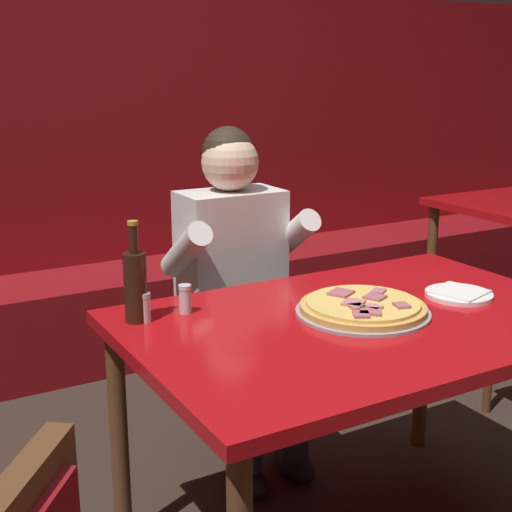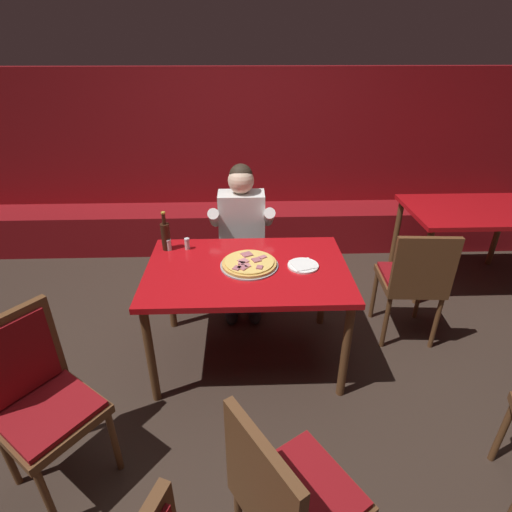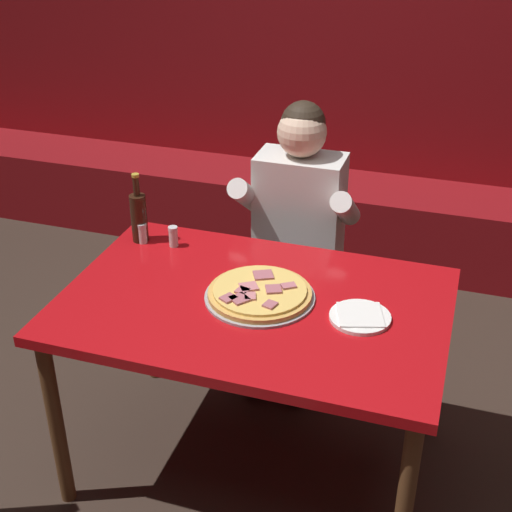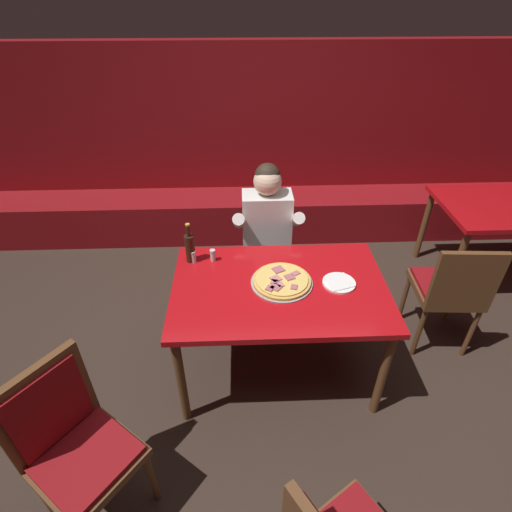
{
  "view_description": "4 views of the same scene",
  "coord_description": "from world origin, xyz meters",
  "px_view_note": "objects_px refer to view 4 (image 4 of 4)",
  "views": [
    {
      "loc": [
        -1.24,
        -1.54,
        1.48
      ],
      "look_at": [
        -0.18,
        0.31,
        0.91
      ],
      "focal_mm": 50.0,
      "sensor_mm": 36.0,
      "label": 1
    },
    {
      "loc": [
        -0.02,
        -2.33,
        2.13
      ],
      "look_at": [
        0.06,
        0.12,
        0.8
      ],
      "focal_mm": 28.0,
      "sensor_mm": 36.0,
      "label": 2
    },
    {
      "loc": [
        0.66,
        -2.02,
        2.14
      ],
      "look_at": [
        -0.02,
        0.1,
        0.91
      ],
      "focal_mm": 50.0,
      "sensor_mm": 36.0,
      "label": 3
    },
    {
      "loc": [
        -0.23,
        -1.94,
        2.4
      ],
      "look_at": [
        -0.15,
        0.05,
        0.97
      ],
      "focal_mm": 28.0,
      "sensor_mm": 36.0,
      "label": 4
    }
  ],
  "objects_px": {
    "dining_chair_by_booth": "(452,287)",
    "pizza": "(282,281)",
    "main_dining_table": "(279,295)",
    "shaker_red_pepper_flakes": "(193,257)",
    "dining_chair_near_left": "(71,441)",
    "plate_white_paper": "(339,283)",
    "background_dining_table": "(509,214)",
    "shaker_parmesan": "(213,256)",
    "diner_seated_blue_shirt": "(267,238)",
    "beer_bottle": "(190,247)"
  },
  "relations": [
    {
      "from": "diner_seated_blue_shirt",
      "to": "dining_chair_by_booth",
      "type": "relative_size",
      "value": 1.33
    },
    {
      "from": "dining_chair_by_booth",
      "to": "pizza",
      "type": "bearing_deg",
      "value": -172.76
    },
    {
      "from": "background_dining_table",
      "to": "shaker_parmesan",
      "type": "bearing_deg",
      "value": -164.26
    },
    {
      "from": "dining_chair_by_booth",
      "to": "beer_bottle",
      "type": "bearing_deg",
      "value": 176.45
    },
    {
      "from": "shaker_red_pepper_flakes",
      "to": "dining_chair_by_booth",
      "type": "distance_m",
      "value": 1.84
    },
    {
      "from": "shaker_parmesan",
      "to": "dining_chair_near_left",
      "type": "distance_m",
      "value": 1.34
    },
    {
      "from": "shaker_red_pepper_flakes",
      "to": "pizza",
      "type": "bearing_deg",
      "value": -23.76
    },
    {
      "from": "background_dining_table",
      "to": "diner_seated_blue_shirt",
      "type": "bearing_deg",
      "value": -171.28
    },
    {
      "from": "plate_white_paper",
      "to": "dining_chair_by_booth",
      "type": "distance_m",
      "value": 0.92
    },
    {
      "from": "plate_white_paper",
      "to": "dining_chair_by_booth",
      "type": "bearing_deg",
      "value": 11.4
    },
    {
      "from": "background_dining_table",
      "to": "plate_white_paper",
      "type": "bearing_deg",
      "value": -149.77
    },
    {
      "from": "dining_chair_near_left",
      "to": "shaker_red_pepper_flakes",
      "type": "bearing_deg",
      "value": 66.27
    },
    {
      "from": "main_dining_table",
      "to": "dining_chair_near_left",
      "type": "distance_m",
      "value": 1.38
    },
    {
      "from": "plate_white_paper",
      "to": "shaker_red_pepper_flakes",
      "type": "relative_size",
      "value": 2.44
    },
    {
      "from": "beer_bottle",
      "to": "shaker_parmesan",
      "type": "relative_size",
      "value": 3.4
    },
    {
      "from": "plate_white_paper",
      "to": "shaker_red_pepper_flakes",
      "type": "xyz_separation_m",
      "value": [
        -0.94,
        0.27,
        0.03
      ]
    },
    {
      "from": "plate_white_paper",
      "to": "dining_chair_near_left",
      "type": "bearing_deg",
      "value": -148.96
    },
    {
      "from": "dining_chair_by_booth",
      "to": "plate_white_paper",
      "type": "bearing_deg",
      "value": -168.6
    },
    {
      "from": "pizza",
      "to": "main_dining_table",
      "type": "bearing_deg",
      "value": -124.63
    },
    {
      "from": "shaker_red_pepper_flakes",
      "to": "dining_chair_near_left",
      "type": "xyz_separation_m",
      "value": [
        -0.5,
        -1.15,
        -0.24
      ]
    },
    {
      "from": "beer_bottle",
      "to": "shaker_parmesan",
      "type": "xyz_separation_m",
      "value": [
        0.15,
        -0.0,
        -0.07
      ]
    },
    {
      "from": "shaker_red_pepper_flakes",
      "to": "background_dining_table",
      "type": "relative_size",
      "value": 0.07
    },
    {
      "from": "diner_seated_blue_shirt",
      "to": "shaker_red_pepper_flakes",
      "type": "bearing_deg",
      "value": -143.26
    },
    {
      "from": "plate_white_paper",
      "to": "diner_seated_blue_shirt",
      "type": "distance_m",
      "value": 0.79
    },
    {
      "from": "main_dining_table",
      "to": "dining_chair_near_left",
      "type": "bearing_deg",
      "value": -140.88
    },
    {
      "from": "pizza",
      "to": "dining_chair_near_left",
      "type": "relative_size",
      "value": 0.39
    },
    {
      "from": "beer_bottle",
      "to": "shaker_red_pepper_flakes",
      "type": "xyz_separation_m",
      "value": [
        0.02,
        -0.02,
        -0.07
      ]
    },
    {
      "from": "main_dining_table",
      "to": "diner_seated_blue_shirt",
      "type": "bearing_deg",
      "value": 92.92
    },
    {
      "from": "shaker_parmesan",
      "to": "beer_bottle",
      "type": "bearing_deg",
      "value": 178.14
    },
    {
      "from": "dining_chair_near_left",
      "to": "dining_chair_by_booth",
      "type": "bearing_deg",
      "value": 24.29
    },
    {
      "from": "pizza",
      "to": "dining_chair_near_left",
      "type": "distance_m",
      "value": 1.42
    },
    {
      "from": "pizza",
      "to": "background_dining_table",
      "type": "xyz_separation_m",
      "value": [
        2.07,
        0.98,
        -0.11
      ]
    },
    {
      "from": "shaker_red_pepper_flakes",
      "to": "diner_seated_blue_shirt",
      "type": "bearing_deg",
      "value": 36.74
    },
    {
      "from": "shaker_red_pepper_flakes",
      "to": "shaker_parmesan",
      "type": "relative_size",
      "value": 1.0
    },
    {
      "from": "pizza",
      "to": "shaker_red_pepper_flakes",
      "type": "distance_m",
      "value": 0.63
    },
    {
      "from": "shaker_red_pepper_flakes",
      "to": "beer_bottle",
      "type": "bearing_deg",
      "value": 137.5
    },
    {
      "from": "shaker_red_pepper_flakes",
      "to": "dining_chair_near_left",
      "type": "relative_size",
      "value": 0.09
    },
    {
      "from": "pizza",
      "to": "shaker_parmesan",
      "type": "xyz_separation_m",
      "value": [
        -0.45,
        0.27,
        0.02
      ]
    },
    {
      "from": "main_dining_table",
      "to": "background_dining_table",
      "type": "bearing_deg",
      "value": 25.55
    },
    {
      "from": "background_dining_table",
      "to": "pizza",
      "type": "bearing_deg",
      "value": -154.77
    },
    {
      "from": "pizza",
      "to": "shaker_red_pepper_flakes",
      "type": "relative_size",
      "value": 4.59
    },
    {
      "from": "shaker_parmesan",
      "to": "dining_chair_by_booth",
      "type": "xyz_separation_m",
      "value": [
        1.69,
        -0.11,
        -0.25
      ]
    },
    {
      "from": "dining_chair_by_booth",
      "to": "dining_chair_near_left",
      "type": "xyz_separation_m",
      "value": [
        -2.32,
        -1.05,
        0.01
      ]
    },
    {
      "from": "pizza",
      "to": "plate_white_paper",
      "type": "height_order",
      "value": "pizza"
    },
    {
      "from": "pizza",
      "to": "dining_chair_near_left",
      "type": "bearing_deg",
      "value": -140.59
    },
    {
      "from": "diner_seated_blue_shirt",
      "to": "dining_chair_by_booth",
      "type": "bearing_deg",
      "value": -21.01
    },
    {
      "from": "main_dining_table",
      "to": "pizza",
      "type": "distance_m",
      "value": 0.1
    },
    {
      "from": "shaker_parmesan",
      "to": "pizza",
      "type": "bearing_deg",
      "value": -30.71
    },
    {
      "from": "beer_bottle",
      "to": "dining_chair_near_left",
      "type": "bearing_deg",
      "value": -112.73
    },
    {
      "from": "main_dining_table",
      "to": "dining_chair_near_left",
      "type": "relative_size",
      "value": 1.36
    }
  ]
}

